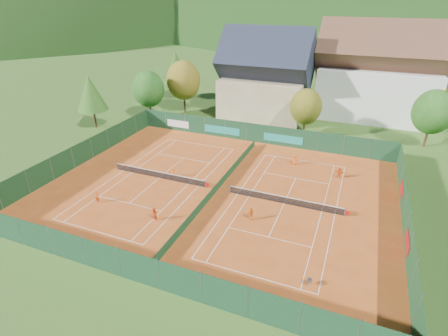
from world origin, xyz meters
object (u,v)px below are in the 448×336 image
(player_left_mid, at_px, (154,214))
(player_left_far, at_px, (173,172))
(player_left_near, at_px, (97,197))
(ball_hopper, at_px, (309,281))
(player_right_far_a, at_px, (295,160))
(chalet, at_px, (266,80))
(player_right_far_b, at_px, (339,173))
(hotel_block_a, at_px, (377,77))
(player_right_near, at_px, (251,214))

(player_left_mid, relative_size, player_left_far, 1.08)
(player_left_near, distance_m, player_left_mid, 7.77)
(ball_hopper, bearing_deg, player_right_far_a, 104.65)
(chalet, bearing_deg, player_right_far_b, -53.23)
(hotel_block_a, xyz_separation_m, player_left_near, (-27.32, -43.53, -6.70))
(ball_hopper, relative_size, player_left_near, 0.58)
(player_left_far, bearing_deg, ball_hopper, 155.71)
(player_left_mid, bearing_deg, player_right_far_b, 70.19)
(chalet, xyz_separation_m, player_left_far, (-3.56, -29.08, -5.92))
(player_left_near, xyz_separation_m, player_right_far_a, (18.36, 17.75, 0.02))
(player_left_near, bearing_deg, player_left_far, 48.74)
(chalet, relative_size, ball_hopper, 20.25)
(player_right_far_b, bearing_deg, player_left_far, 24.48)
(player_left_mid, xyz_separation_m, player_right_far_a, (10.61, 18.35, -0.06))
(hotel_block_a, height_order, player_left_near, hotel_block_a)
(hotel_block_a, height_order, player_left_far, hotel_block_a)
(player_left_near, bearing_deg, hotel_block_a, 46.04)
(player_right_near, distance_m, player_right_far_b, 14.89)
(hotel_block_a, relative_size, player_left_near, 15.77)
(player_left_mid, height_order, player_right_far_b, player_left_mid)
(ball_hopper, relative_size, player_right_far_b, 0.57)
(hotel_block_a, xyz_separation_m, player_right_far_b, (-3.00, -27.42, -6.68))
(player_left_mid, bearing_deg, ball_hopper, 14.13)
(player_left_mid, relative_size, player_right_near, 1.03)
(player_left_near, distance_m, player_right_near, 17.15)
(ball_hopper, height_order, player_left_near, player_left_near)
(player_right_far_b, bearing_deg, chalet, -50.14)
(player_right_near, bearing_deg, chalet, 40.39)
(player_left_mid, height_order, player_right_far_a, player_left_mid)
(player_right_far_a, xyz_separation_m, player_right_far_b, (5.97, -1.64, 0.00))
(player_left_mid, bearing_deg, chalet, 114.09)
(chalet, xyz_separation_m, player_right_near, (8.52, -34.29, -5.89))
(player_left_near, relative_size, player_right_near, 0.93)
(player_left_mid, bearing_deg, hotel_block_a, 91.04)
(player_right_far_b, bearing_deg, player_right_far_a, -12.25)
(player_left_mid, xyz_separation_m, player_right_near, (9.09, 3.84, -0.02))
(chalet, bearing_deg, player_left_far, -96.98)
(player_right_far_a, bearing_deg, ball_hopper, 74.57)
(player_right_far_b, bearing_deg, hotel_block_a, -93.14)
(ball_hopper, relative_size, player_right_far_a, 0.57)
(player_left_far, bearing_deg, player_left_near, 68.63)
(player_left_mid, distance_m, player_left_far, 9.53)
(player_left_mid, distance_m, player_right_far_a, 21.20)
(player_left_near, height_order, player_left_mid, player_left_mid)
(player_left_far, distance_m, player_right_far_b, 21.01)
(player_right_far_a, bearing_deg, player_right_far_b, 134.58)
(ball_hopper, xyz_separation_m, player_left_near, (-23.97, 3.70, 0.13))
(chalet, bearing_deg, player_left_mid, -90.87)
(hotel_block_a, xyz_separation_m, player_right_far_a, (-8.96, -25.78, -6.68))
(player_left_near, height_order, player_right_far_a, player_right_far_a)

